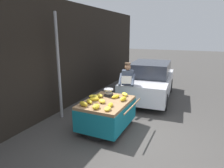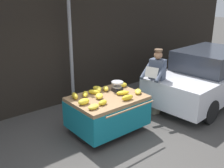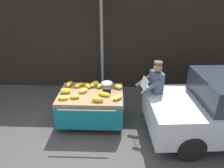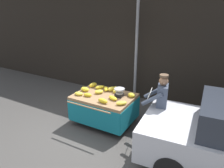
# 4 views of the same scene
# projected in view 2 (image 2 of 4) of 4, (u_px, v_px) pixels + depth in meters

# --- Properties ---
(ground_plane) EXTENTS (60.00, 60.00, 0.00)m
(ground_plane) POSITION_uv_depth(u_px,v_px,m) (123.00, 152.00, 5.30)
(ground_plane) COLOR #423F3D
(back_wall) EXTENTS (16.00, 0.24, 3.78)m
(back_wall) POSITION_uv_depth(u_px,v_px,m) (46.00, 39.00, 6.93)
(back_wall) COLOR black
(back_wall) RESTS_ON ground
(street_pole) EXTENTS (0.09, 0.09, 3.31)m
(street_pole) POSITION_uv_depth(u_px,v_px,m) (71.00, 48.00, 6.92)
(street_pole) COLOR gray
(street_pole) RESTS_ON ground
(banana_cart) EXTENTS (1.62, 1.38, 0.85)m
(banana_cart) POSITION_uv_depth(u_px,v_px,m) (107.00, 106.00, 5.90)
(banana_cart) COLOR #93704C
(banana_cart) RESTS_ON ground
(weighing_scale) EXTENTS (0.28, 0.28, 0.24)m
(weighing_scale) POSITION_uv_depth(u_px,v_px,m) (117.00, 86.00, 6.12)
(weighing_scale) COLOR black
(weighing_scale) RESTS_ON banana_cart
(banana_bunch_0) EXTENTS (0.26, 0.29, 0.10)m
(banana_bunch_0) POSITION_uv_depth(u_px,v_px,m) (85.00, 94.00, 5.85)
(banana_bunch_0) COLOR yellow
(banana_bunch_0) RESTS_ON banana_cart
(banana_bunch_1) EXTENTS (0.28, 0.29, 0.11)m
(banana_bunch_1) POSITION_uv_depth(u_px,v_px,m) (99.00, 96.00, 5.73)
(banana_bunch_1) COLOR yellow
(banana_bunch_1) RESTS_ON banana_cart
(banana_bunch_2) EXTENTS (0.30, 0.30, 0.09)m
(banana_bunch_2) POSITION_uv_depth(u_px,v_px,m) (138.00, 91.00, 6.01)
(banana_bunch_2) COLOR yellow
(banana_bunch_2) RESTS_ON banana_cart
(banana_bunch_3) EXTENTS (0.25, 0.30, 0.10)m
(banana_bunch_3) POSITION_uv_depth(u_px,v_px,m) (94.00, 92.00, 5.96)
(banana_bunch_3) COLOR gold
(banana_bunch_3) RESTS_ON banana_cart
(banana_bunch_4) EXTENTS (0.26, 0.18, 0.09)m
(banana_bunch_4) POSITION_uv_depth(u_px,v_px,m) (94.00, 107.00, 5.21)
(banana_bunch_4) COLOR yellow
(banana_bunch_4) RESTS_ON banana_cart
(banana_bunch_5) EXTENTS (0.30, 0.15, 0.12)m
(banana_bunch_5) POSITION_uv_depth(u_px,v_px,m) (127.00, 98.00, 5.63)
(banana_bunch_5) COLOR gold
(banana_bunch_5) RESTS_ON banana_cart
(banana_bunch_6) EXTENTS (0.22, 0.27, 0.09)m
(banana_bunch_6) POSITION_uv_depth(u_px,v_px,m) (97.00, 88.00, 6.22)
(banana_bunch_6) COLOR yellow
(banana_bunch_6) RESTS_ON banana_cart
(banana_bunch_7) EXTENTS (0.26, 0.24, 0.11)m
(banana_bunch_7) POSITION_uv_depth(u_px,v_px,m) (123.00, 85.00, 6.42)
(banana_bunch_7) COLOR yellow
(banana_bunch_7) RESTS_ON banana_cart
(banana_bunch_8) EXTENTS (0.32, 0.24, 0.10)m
(banana_bunch_8) POSITION_uv_depth(u_px,v_px,m) (123.00, 93.00, 5.92)
(banana_bunch_8) COLOR gold
(banana_bunch_8) RESTS_ON banana_cart
(banana_bunch_9) EXTENTS (0.22, 0.26, 0.13)m
(banana_bunch_9) POSITION_uv_depth(u_px,v_px,m) (98.00, 89.00, 6.08)
(banana_bunch_9) COLOR yellow
(banana_bunch_9) RESTS_ON banana_cart
(banana_bunch_10) EXTENTS (0.26, 0.17, 0.12)m
(banana_bunch_10) POSITION_uv_depth(u_px,v_px,m) (84.00, 102.00, 5.42)
(banana_bunch_10) COLOR yellow
(banana_bunch_10) RESTS_ON banana_cart
(banana_bunch_11) EXTENTS (0.22, 0.27, 0.11)m
(banana_bunch_11) POSITION_uv_depth(u_px,v_px,m) (106.00, 88.00, 6.17)
(banana_bunch_11) COLOR yellow
(banana_bunch_11) RESTS_ON banana_cart
(banana_bunch_12) EXTENTS (0.18, 0.30, 0.13)m
(banana_bunch_12) POSITION_uv_depth(u_px,v_px,m) (75.00, 96.00, 5.70)
(banana_bunch_12) COLOR gold
(banana_bunch_12) RESTS_ON banana_cart
(banana_bunch_13) EXTENTS (0.24, 0.17, 0.10)m
(banana_bunch_13) POSITION_uv_depth(u_px,v_px,m) (103.00, 103.00, 5.40)
(banana_bunch_13) COLOR gold
(banana_bunch_13) RESTS_ON banana_cart
(vendor_person) EXTENTS (0.65, 0.61, 1.71)m
(vendor_person) POSITION_uv_depth(u_px,v_px,m) (156.00, 82.00, 6.74)
(vendor_person) COLOR gray
(vendor_person) RESTS_ON ground
(parked_car) EXTENTS (4.02, 1.99, 1.51)m
(parked_car) POSITION_uv_depth(u_px,v_px,m) (207.00, 76.00, 7.61)
(parked_car) COLOR silver
(parked_car) RESTS_ON ground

